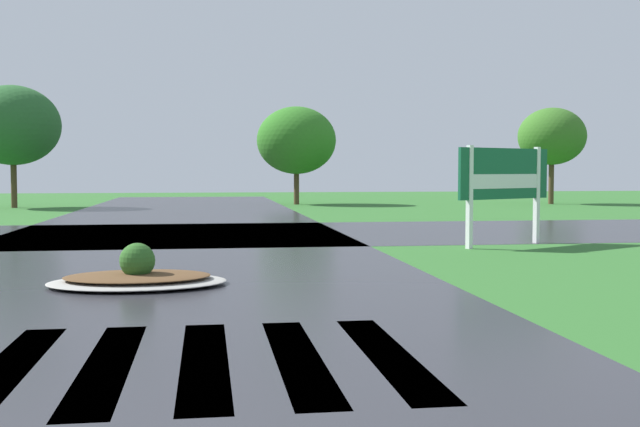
# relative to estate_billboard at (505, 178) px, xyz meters

# --- Properties ---
(asphalt_roadway) EXTENTS (9.59, 80.00, 0.01)m
(asphalt_roadway) POSITION_rel_estate_billboard_xyz_m (-8.03, -4.39, -1.62)
(asphalt_roadway) COLOR #2B2B30
(asphalt_roadway) RESTS_ON ground
(asphalt_cross_road) EXTENTS (90.00, 8.63, 0.01)m
(asphalt_cross_road) POSITION_rel_estate_billboard_xyz_m (-8.03, 4.57, -1.62)
(asphalt_cross_road) COLOR #2B2B30
(asphalt_cross_road) RESTS_ON ground
(crosswalk_stripes) EXTENTS (5.85, 3.54, 0.01)m
(crosswalk_stripes) POSITION_rel_estate_billboard_xyz_m (-8.03, -10.57, -1.62)
(crosswalk_stripes) COLOR white
(crosswalk_stripes) RESTS_ON ground
(estate_billboard) EXTENTS (2.78, 1.55, 2.40)m
(estate_billboard) POSITION_rel_estate_billboard_xyz_m (0.00, 0.00, 0.00)
(estate_billboard) COLOR white
(estate_billboard) RESTS_ON ground
(median_island) EXTENTS (2.80, 1.92, 0.68)m
(median_island) POSITION_rel_estate_billboard_xyz_m (-8.19, -5.45, -1.49)
(median_island) COLOR #9E9B93
(median_island) RESTS_ON ground
(background_treeline) EXTENTS (45.54, 6.11, 6.03)m
(background_treeline) POSITION_rel_estate_billboard_xyz_m (-13.68, 22.20, 2.16)
(background_treeline) COLOR #4C3823
(background_treeline) RESTS_ON ground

